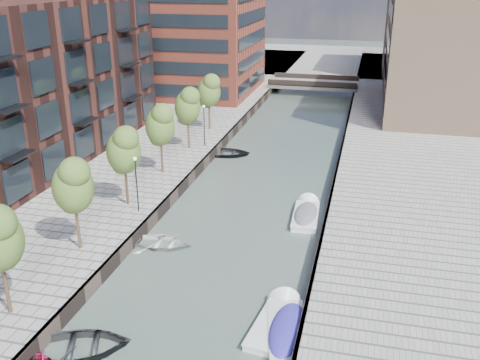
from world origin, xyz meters
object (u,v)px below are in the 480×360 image
at_px(sloop_1, 78,352).
at_px(motorboat_3, 287,327).
at_px(motorboat_2, 276,320).
at_px(motorboat_4, 306,214).
at_px(tree_5, 188,105).
at_px(tree_4, 160,124).
at_px(sloop_3, 162,246).
at_px(tree_2, 73,184).
at_px(tree_6, 209,90).
at_px(bridge, 314,84).
at_px(sloop_4, 225,155).
at_px(car, 396,102).
at_px(tree_3, 124,149).

distance_m(sloop_1, motorboat_3, 10.40).
height_order(motorboat_2, motorboat_4, motorboat_4).
xyz_separation_m(tree_5, motorboat_3, (13.78, -24.84, -5.08)).
xyz_separation_m(tree_4, motorboat_4, (12.99, -3.89, -5.10)).
xyz_separation_m(tree_4, sloop_1, (4.20, -21.88, -5.31)).
distance_m(motorboat_2, motorboat_3, 0.90).
relative_size(sloop_1, sloop_3, 1.22).
height_order(tree_5, motorboat_3, tree_5).
bearing_deg(tree_2, tree_6, 90.00).
xyz_separation_m(tree_4, motorboat_2, (13.12, -17.24, -5.21)).
bearing_deg(bridge, tree_4, -102.00).
bearing_deg(sloop_4, tree_2, 165.74).
bearing_deg(sloop_1, tree_4, -11.42).
xyz_separation_m(sloop_1, car, (15.90, 50.72, 1.74)).
bearing_deg(tree_5, tree_4, -90.00).
xyz_separation_m(tree_5, motorboat_4, (12.99, -10.89, -5.10)).
xyz_separation_m(sloop_4, motorboat_2, (9.85, -25.68, 0.09)).
height_order(bridge, tree_2, tree_2).
height_order(sloop_1, motorboat_4, motorboat_4).
bearing_deg(bridge, motorboat_3, -84.79).
relative_size(motorboat_2, motorboat_3, 0.85).
bearing_deg(sloop_1, tree_3, -6.53).
bearing_deg(bridge, sloop_1, -93.98).
distance_m(tree_6, sloop_4, 8.35).
height_order(sloop_1, sloop_3, sloop_1).
xyz_separation_m(tree_6, motorboat_2, (13.12, -31.24, -5.21)).
distance_m(tree_2, sloop_3, 7.44).
distance_m(tree_3, sloop_3, 7.76).
bearing_deg(tree_3, sloop_3, -42.88).
distance_m(bridge, tree_4, 41.08).
xyz_separation_m(bridge, tree_5, (-8.50, -33.00, 3.92)).
relative_size(sloop_3, motorboat_3, 0.72).
bearing_deg(tree_2, tree_3, 90.00).
xyz_separation_m(tree_6, motorboat_3, (13.78, -31.84, -5.08)).
bearing_deg(tree_3, sloop_4, 78.04).
xyz_separation_m(tree_2, tree_3, (0.00, 7.00, 0.00)).
bearing_deg(motorboat_4, car, 77.76).
relative_size(tree_3, motorboat_3, 1.01).
bearing_deg(motorboat_4, motorboat_3, -86.78).
relative_size(tree_5, tree_6, 1.00).
xyz_separation_m(tree_3, sloop_4, (3.27, 15.44, -5.31)).
bearing_deg(tree_6, tree_4, -90.00).
distance_m(sloop_3, sloop_4, 19.31).
height_order(sloop_4, motorboat_3, motorboat_3).
relative_size(bridge, sloop_1, 2.52).
xyz_separation_m(tree_2, sloop_1, (4.20, -7.88, -5.31)).
relative_size(tree_6, car, 1.38).
xyz_separation_m(motorboat_3, motorboat_4, (-0.79, 13.95, -0.01)).
height_order(bridge, motorboat_4, bridge).
bearing_deg(sloop_1, bridge, -26.26).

